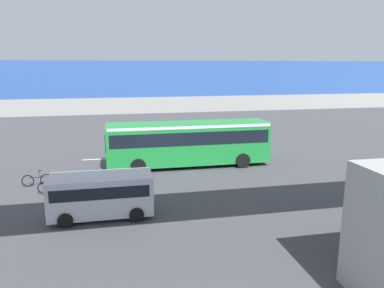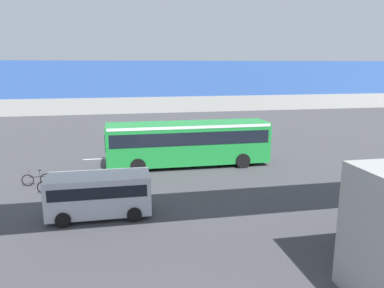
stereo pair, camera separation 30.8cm
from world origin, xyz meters
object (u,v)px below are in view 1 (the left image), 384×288
Objects in this scene: city_bus at (188,140)px; traffic_sign at (176,131)px; bicycle_black at (37,180)px; bicycle_blue at (54,187)px; parked_van at (101,193)px.

city_bus reaches higher than traffic_sign.
bicycle_black is at bearing 34.20° from traffic_sign.
bicycle_blue and bicycle_black have the same top height.
bicycle_black is at bearing 14.69° from city_bus.
traffic_sign reaches higher than parked_van.
traffic_sign is at bearing -145.80° from bicycle_black.
parked_van is 2.71× the size of bicycle_blue.
city_bus is 6.52× the size of bicycle_black.
bicycle_black is (4.01, -5.37, -0.81)m from parked_van.
parked_van is 6.75m from bicycle_black.
traffic_sign reaches higher than bicycle_blue.
bicycle_black is (9.80, 2.57, -1.51)m from city_bus.
parked_van is 2.71× the size of bicycle_black.
parked_van is 1.71× the size of traffic_sign.
traffic_sign is (0.29, -3.89, 0.01)m from city_bus.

